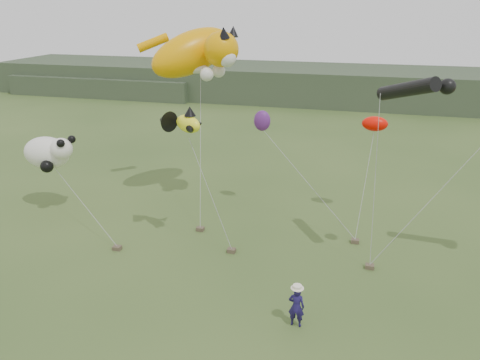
# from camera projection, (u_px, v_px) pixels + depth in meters

# --- Properties ---
(ground) EXTENTS (120.00, 120.00, 0.00)m
(ground) POSITION_uv_depth(u_px,v_px,m) (250.00, 318.00, 18.21)
(ground) COLOR #385123
(ground) RESTS_ON ground
(headland) EXTENTS (90.00, 13.00, 4.00)m
(headland) POSITION_uv_depth(u_px,v_px,m) (311.00, 85.00, 58.66)
(headland) COLOR #2D3D28
(headland) RESTS_ON ground
(festival_attendant) EXTENTS (0.63, 0.43, 1.68)m
(festival_attendant) POSITION_uv_depth(u_px,v_px,m) (296.00, 307.00, 17.50)
(festival_attendant) COLOR #1C134A
(festival_attendant) RESTS_ON ground
(sandbag_anchors) EXTENTS (12.54, 4.10, 0.20)m
(sandbag_anchors) POSITION_uv_depth(u_px,v_px,m) (253.00, 246.00, 23.36)
(sandbag_anchors) COLOR brown
(sandbag_anchors) RESTS_ON ground
(cat_kite) EXTENTS (6.65, 5.50, 3.72)m
(cat_kite) POSITION_uv_depth(u_px,v_px,m) (198.00, 52.00, 25.79)
(cat_kite) COLOR #ED9B00
(cat_kite) RESTS_ON ground
(fish_kite) EXTENTS (2.70, 1.78, 1.30)m
(fish_kite) POSITION_uv_depth(u_px,v_px,m) (179.00, 122.00, 21.55)
(fish_kite) COLOR #FFFD23
(fish_kite) RESTS_ON ground
(panda_kite) EXTENTS (3.23, 2.09, 2.01)m
(panda_kite) POSITION_uv_depth(u_px,v_px,m) (49.00, 152.00, 26.53)
(panda_kite) COLOR white
(panda_kite) RESTS_ON ground
(misc_kites) EXTENTS (7.21, 1.02, 1.16)m
(misc_kites) POSITION_uv_depth(u_px,v_px,m) (323.00, 122.00, 25.38)
(misc_kites) COLOR #F10D01
(misc_kites) RESTS_ON ground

